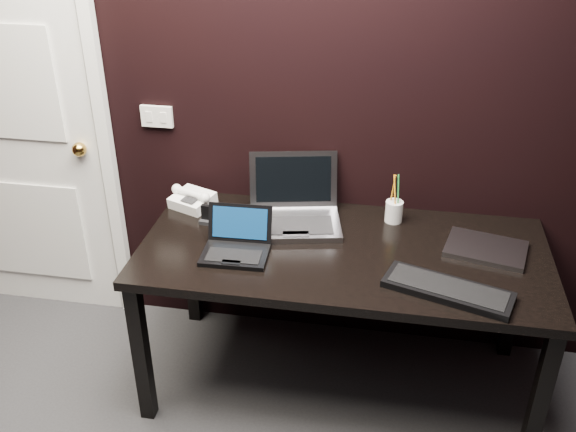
% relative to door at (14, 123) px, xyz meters
% --- Properties ---
extents(wall_back, '(4.00, 0.00, 4.00)m').
position_rel_door_xyz_m(wall_back, '(1.35, 0.02, 0.26)').
color(wall_back, black).
rests_on(wall_back, ground).
extents(door, '(0.99, 0.10, 2.14)m').
position_rel_door_xyz_m(door, '(0.00, 0.00, 0.00)').
color(door, white).
rests_on(door, ground).
extents(wall_switch, '(0.15, 0.02, 0.10)m').
position_rel_door_xyz_m(wall_switch, '(0.73, 0.01, 0.08)').
color(wall_switch, silver).
rests_on(wall_switch, wall_back).
extents(desk, '(1.70, 0.80, 0.74)m').
position_rel_door_xyz_m(desk, '(1.65, -0.38, -0.38)').
color(desk, black).
rests_on(desk, ground).
extents(netbook, '(0.28, 0.25, 0.17)m').
position_rel_door_xyz_m(netbook, '(1.22, -0.48, -0.27)').
color(netbook, black).
rests_on(netbook, desk).
extents(silver_laptop, '(0.46, 0.43, 0.27)m').
position_rel_door_xyz_m(silver_laptop, '(1.41, -0.19, -0.25)').
color(silver_laptop, '#9D9CA1').
rests_on(silver_laptop, desk).
extents(ext_keyboard, '(0.50, 0.30, 0.03)m').
position_rel_door_xyz_m(ext_keyboard, '(2.06, -0.62, -0.29)').
color(ext_keyboard, black).
rests_on(ext_keyboard, desk).
extents(closed_laptop, '(0.36, 0.30, 0.02)m').
position_rel_door_xyz_m(closed_laptop, '(2.23, -0.29, -0.29)').
color(closed_laptop, '#9A9A9F').
rests_on(closed_laptop, desk).
extents(desk_phone, '(0.22, 0.21, 0.11)m').
position_rel_door_xyz_m(desk_phone, '(0.92, -0.13, -0.27)').
color(desk_phone, white).
rests_on(desk_phone, desk).
extents(mobile_phone, '(0.05, 0.05, 0.09)m').
position_rel_door_xyz_m(mobile_phone, '(1.02, -0.27, -0.27)').
color(mobile_phone, black).
rests_on(mobile_phone, desk).
extents(pen_cup, '(0.09, 0.09, 0.23)m').
position_rel_door_xyz_m(pen_cup, '(1.85, -0.11, -0.25)').
color(pen_cup, silver).
rests_on(pen_cup, desk).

